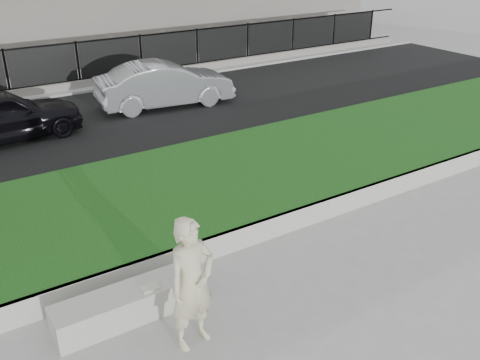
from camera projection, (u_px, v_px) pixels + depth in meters
ground at (233, 297)px, 7.78m from camera, size 90.00×90.00×0.00m
grass_bank at (148, 204)px, 9.98m from camera, size 34.00×4.00×0.40m
grass_kerb at (198, 252)px, 8.49m from camera, size 34.00×0.08×0.40m
street at (64, 129)px, 14.24m from camera, size 34.00×7.00×0.04m
far_pavement at (24, 89)px, 17.64m from camera, size 34.00×3.00×0.12m
iron_fence at (29, 81)px, 16.68m from camera, size 32.00×0.30×1.50m
stone_bench at (131, 303)px, 7.31m from camera, size 2.11×0.53×0.43m
man at (192, 284)px, 6.57m from camera, size 0.73×0.55×1.81m
book at (150, 288)px, 7.25m from camera, size 0.24×0.18×0.03m
car_dark at (2, 116)px, 13.15m from camera, size 3.91×1.83×1.30m
car_silver at (165, 84)px, 15.76m from camera, size 4.13×1.88×1.32m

